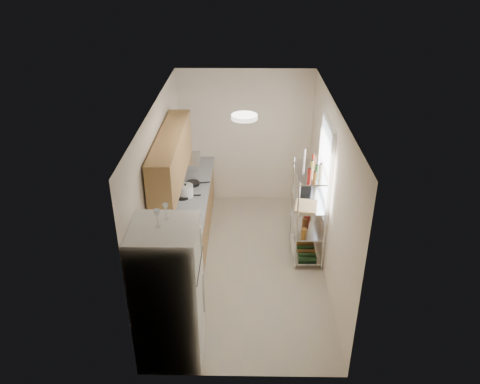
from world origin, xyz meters
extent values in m
cube|color=#AC9F8B|center=(0.00, 0.00, -0.01)|extent=(2.50, 4.40, 0.01)
cube|color=white|center=(0.00, 0.00, 2.60)|extent=(2.50, 4.40, 0.01)
cube|color=beige|center=(0.00, 2.21, 1.30)|extent=(2.50, 0.01, 2.60)
cube|color=beige|center=(0.00, -2.21, 1.30)|extent=(2.50, 0.01, 2.60)
cube|color=beige|center=(-1.25, 0.00, 1.30)|extent=(0.01, 4.40, 2.60)
cube|color=beige|center=(1.25, 0.00, 1.30)|extent=(0.01, 4.40, 2.60)
cube|color=#9C7142|center=(-0.92, 0.44, 0.43)|extent=(0.60, 3.48, 0.86)
cube|color=gray|center=(-0.90, 0.44, 0.88)|extent=(0.63, 3.51, 0.04)
cube|color=#B7BABC|center=(-0.94, -0.70, 0.88)|extent=(0.52, 0.44, 0.04)
cube|color=#B7BABC|center=(-0.64, 1.80, 0.46)|extent=(0.01, 0.55, 0.72)
cube|color=#9C7142|center=(-1.05, 0.10, 1.81)|extent=(0.33, 2.20, 0.72)
cube|color=#B7BABC|center=(-1.00, 0.90, 1.39)|extent=(0.50, 0.60, 0.12)
cube|color=white|center=(1.23, 0.35, 1.55)|extent=(0.06, 1.00, 1.46)
cube|color=silver|center=(1.00, 0.30, 0.10)|extent=(0.45, 0.90, 0.02)
cube|color=silver|center=(1.00, 0.30, 0.55)|extent=(0.45, 0.90, 0.02)
cube|color=silver|center=(1.00, 0.30, 1.00)|extent=(0.45, 0.90, 0.02)
cube|color=silver|center=(1.00, 0.30, 1.50)|extent=(0.45, 0.90, 0.02)
cylinder|color=silver|center=(0.79, -0.14, 0.78)|extent=(0.02, 0.02, 1.55)
cylinder|color=silver|center=(0.79, 0.74, 0.78)|extent=(0.02, 0.02, 1.55)
cylinder|color=silver|center=(1.22, -0.14, 0.78)|extent=(0.02, 0.02, 1.55)
cylinder|color=silver|center=(1.22, 0.74, 0.78)|extent=(0.02, 0.02, 1.55)
cylinder|color=white|center=(0.00, -0.30, 2.57)|extent=(0.34, 0.34, 0.05)
cube|color=white|center=(-0.87, -1.79, 0.91)|extent=(0.75, 0.75, 1.83)
cylinder|color=white|center=(-0.95, 0.60, 1.00)|extent=(0.25, 0.25, 0.20)
cylinder|color=black|center=(-1.00, 0.57, 0.92)|extent=(0.29, 0.29, 0.04)
cylinder|color=black|center=(-0.89, 1.01, 0.92)|extent=(0.28, 0.28, 0.05)
cube|color=tan|center=(0.94, 0.09, 1.03)|extent=(0.39, 0.47, 0.03)
cube|color=black|center=(1.02, 0.63, 1.15)|extent=(0.24, 0.29, 0.29)
cube|color=#A7141B|center=(1.02, 0.47, 0.64)|extent=(0.11, 0.15, 0.15)
camera|label=1|loc=(0.03, -6.07, 4.56)|focal=35.00mm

